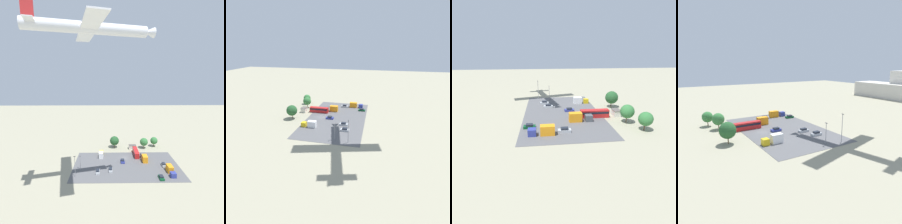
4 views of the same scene
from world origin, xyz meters
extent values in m
plane|color=gray|center=(0.00, 0.00, 0.00)|extent=(400.00, 400.00, 0.00)
cube|color=#565659|center=(0.00, 8.63, 0.04)|extent=(53.28, 31.31, 0.08)
cube|color=silver|center=(-5.88, -12.67, 1.24)|extent=(4.24, 2.75, 2.48)
cube|color=#59514C|center=(-5.88, -12.67, 2.54)|extent=(4.48, 2.99, 0.12)
cube|color=red|center=(-6.73, -3.50, 1.61)|extent=(2.46, 11.14, 3.07)
cube|color=black|center=(-6.73, -3.50, 2.17)|extent=(2.50, 10.69, 0.86)
cube|color=#0C4723|center=(-14.40, 21.25, 0.50)|extent=(1.97, 4.01, 0.85)
cube|color=#1E232D|center=(-14.40, 21.25, 1.24)|extent=(1.66, 2.25, 0.62)
cube|color=#ADB2B7|center=(14.01, 15.95, 0.54)|extent=(1.81, 4.16, 0.92)
cube|color=#1E232D|center=(14.01, 15.95, 1.34)|extent=(1.52, 2.33, 0.68)
cube|color=#ADB2B7|center=(8.03, 14.25, 0.51)|extent=(1.73, 4.24, 0.87)
cube|color=#1E232D|center=(8.03, 14.25, 1.27)|extent=(1.45, 2.37, 0.64)
cube|color=navy|center=(1.58, 5.34, 0.52)|extent=(2.00, 4.09, 0.88)
cube|color=#1E232D|center=(1.58, 5.34, 1.28)|extent=(1.68, 2.29, 0.65)
cube|color=#ADB2B7|center=(-18.84, 9.83, 0.54)|extent=(1.80, 4.22, 0.92)
cube|color=#1E232D|center=(-18.84, 9.83, 1.33)|extent=(1.51, 2.36, 0.67)
cube|color=#4C5156|center=(-10.28, -0.23, 1.26)|extent=(2.57, 2.64, 2.37)
cube|color=orange|center=(-10.28, 4.76, 1.77)|extent=(2.57, 4.70, 3.38)
cube|color=navy|center=(-20.08, 20.03, 1.18)|extent=(2.42, 2.52, 2.19)
cube|color=orange|center=(-20.08, 15.27, 1.64)|extent=(2.42, 4.48, 3.13)
cube|color=gold|center=(13.29, -4.73, 1.18)|extent=(2.37, 2.25, 2.21)
cube|color=white|center=(13.29, -0.48, 1.66)|extent=(2.37, 4.00, 3.15)
cylinder|color=brown|center=(-20.43, -16.43, 1.15)|extent=(0.36, 0.36, 2.31)
sphere|color=#337038|center=(-20.43, -16.43, 4.06)|extent=(4.66, 4.66, 4.66)
cylinder|color=brown|center=(5.37, -14.85, 1.26)|extent=(0.36, 0.36, 2.52)
sphere|color=#235128|center=(5.37, -14.85, 4.69)|extent=(5.79, 5.79, 5.79)
cylinder|color=brown|center=(-13.28, -13.56, 1.21)|extent=(0.36, 0.36, 2.41)
sphere|color=#337038|center=(-13.28, -13.56, 4.29)|extent=(5.01, 5.01, 5.01)
cylinder|color=gray|center=(22.65, 13.21, 3.60)|extent=(0.20, 0.20, 7.04)
cube|color=#4C4C51|center=(22.65, 13.21, 7.30)|extent=(0.90, 0.28, 0.20)
cylinder|color=gray|center=(24.01, 19.10, 4.90)|extent=(0.20, 0.20, 9.64)
cube|color=#4C4C51|center=(24.01, 19.10, 9.90)|extent=(0.90, 0.28, 0.20)
cube|color=beige|center=(-34.96, 122.37, 5.72)|extent=(44.20, 19.30, 11.44)
camera|label=1|loc=(8.49, 91.41, 43.44)|focal=28.00mm
camera|label=2|loc=(86.13, 28.63, 37.98)|focal=28.00mm
camera|label=3|loc=(-69.57, 15.82, 24.62)|focal=28.00mm
camera|label=4|loc=(76.01, -33.09, 26.51)|focal=35.00mm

